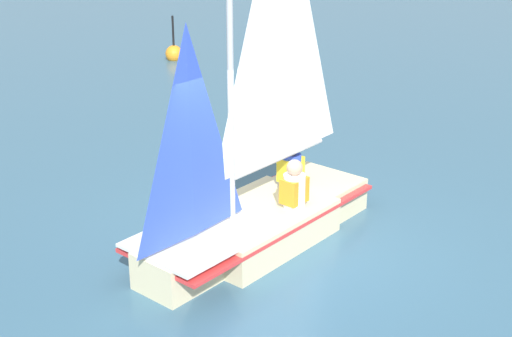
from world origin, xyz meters
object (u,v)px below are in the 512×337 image
(sailor_helm, at_px, (294,197))
(buoy_marker, at_px, (174,53))
(sailor_crew, at_px, (291,175))
(sailboat_main, at_px, (258,194))

(sailor_helm, distance_m, buoy_marker, 11.40)
(sailor_crew, distance_m, buoy_marker, 10.65)
(sailor_helm, height_order, sailor_crew, sailor_crew)
(buoy_marker, bearing_deg, sailor_helm, 79.63)
(sailboat_main, height_order, sailor_crew, sailboat_main)
(sailor_helm, distance_m, sailor_crew, 0.77)
(sailboat_main, height_order, sailor_helm, sailboat_main)
(sailboat_main, distance_m, sailor_crew, 0.97)
(buoy_marker, bearing_deg, sailor_crew, 80.61)
(sailor_crew, xyz_separation_m, buoy_marker, (-1.74, -10.49, -0.44))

